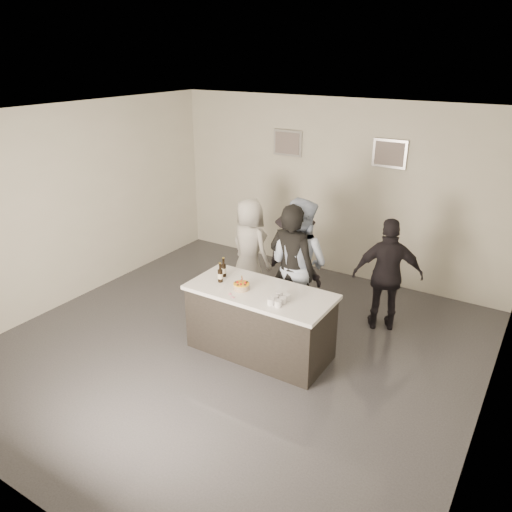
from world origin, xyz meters
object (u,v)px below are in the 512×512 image
at_px(cake, 241,287).
at_px(person_main_black, 292,270).
at_px(beer_bottle_b, 220,273).
at_px(person_guest_back, 294,259).
at_px(person_main_blue, 299,264).
at_px(person_guest_left, 250,247).
at_px(person_guest_right, 388,275).
at_px(bar_counter, 260,322).
at_px(beer_bottle_a, 224,267).

relative_size(cake, person_main_black, 0.11).
bearing_deg(beer_bottle_b, person_guest_back, 76.95).
height_order(person_main_black, person_main_blue, person_main_blue).
xyz_separation_m(person_main_black, person_guest_left, (-1.12, 0.68, -0.14)).
height_order(beer_bottle_b, person_guest_right, person_guest_right).
xyz_separation_m(bar_counter, beer_bottle_b, (-0.57, -0.06, 0.58)).
bearing_deg(person_guest_back, person_main_blue, 141.57).
distance_m(bar_counter, person_guest_back, 1.42).
height_order(bar_counter, beer_bottle_b, beer_bottle_b).
relative_size(beer_bottle_b, person_guest_back, 0.17).
bearing_deg(person_guest_back, person_guest_left, 14.40).
height_order(person_main_blue, person_guest_right, person_main_blue).
bearing_deg(person_main_black, beer_bottle_b, 51.94).
bearing_deg(person_guest_right, beer_bottle_b, 17.82).
xyz_separation_m(beer_bottle_a, person_main_blue, (0.70, 0.80, -0.09)).
relative_size(beer_bottle_b, person_guest_left, 0.16).
bearing_deg(person_guest_left, person_main_black, 165.52).
relative_size(beer_bottle_a, person_guest_right, 0.16).
bearing_deg(bar_counter, person_guest_back, 99.93).
relative_size(beer_bottle_a, person_guest_left, 0.16).
height_order(beer_bottle_a, person_guest_right, person_guest_right).
bearing_deg(person_guest_right, person_main_blue, 3.85).
bearing_deg(beer_bottle_a, beer_bottle_b, -68.98).
distance_m(beer_bottle_a, person_guest_right, 2.27).
xyz_separation_m(beer_bottle_a, person_guest_back, (0.39, 1.25, -0.24)).
height_order(person_guest_left, person_guest_right, person_guest_right).
xyz_separation_m(person_main_blue, person_guest_back, (-0.31, 0.45, -0.16)).
bearing_deg(beer_bottle_b, beer_bottle_a, 111.02).
distance_m(person_main_black, person_main_blue, 0.19).
distance_m(person_guest_left, person_guest_right, 2.21).
relative_size(person_main_black, person_guest_back, 1.18).
xyz_separation_m(bar_counter, person_guest_left, (-1.06, 1.40, 0.34)).
relative_size(person_main_black, person_main_blue, 0.98).
xyz_separation_m(beer_bottle_b, person_guest_right, (1.72, 1.55, -0.22)).
bearing_deg(person_guest_back, bar_counter, 117.29).
bearing_deg(beer_bottle_a, bar_counter, -9.28).
height_order(cake, person_guest_back, person_guest_back).
xyz_separation_m(cake, person_guest_left, (-0.84, 1.50, -0.15)).
height_order(person_main_black, person_guest_left, person_main_black).
bearing_deg(beer_bottle_b, cake, -5.96).
relative_size(cake, person_guest_right, 0.13).
relative_size(bar_counter, person_guest_left, 1.17).
bearing_deg(person_guest_back, beer_bottle_a, 89.99).
distance_m(beer_bottle_b, person_guest_right, 2.32).
distance_m(person_main_black, person_guest_right, 1.34).
bearing_deg(person_guest_right, person_guest_back, -18.89).
height_order(bar_counter, person_guest_right, person_guest_right).
bearing_deg(bar_counter, person_main_black, 85.06).
bearing_deg(bar_counter, cake, -155.27).
relative_size(person_guest_left, person_guest_right, 0.97).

